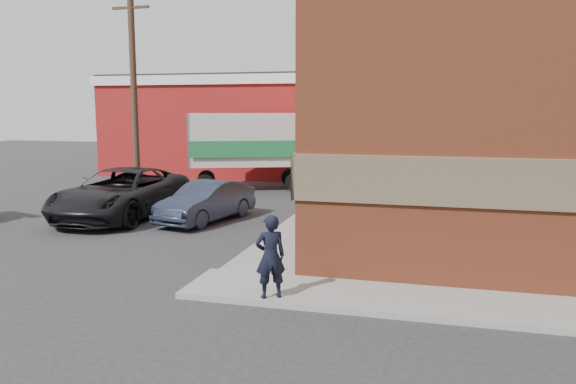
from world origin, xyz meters
The scene contains 9 objects.
ground centered at (0.00, 0.00, 0.00)m, with size 90.00×90.00×0.00m, color #28282B.
brick_building centered at (8.50, 9.00, 4.68)m, with size 14.25×18.25×9.36m.
sidewalk_west centered at (0.60, 9.00, 0.06)m, with size 1.80×18.00×0.12m, color gray.
warehouse centered at (-6.00, 20.00, 2.81)m, with size 16.30×8.30×5.60m.
utility_pole centered at (-7.50, 9.00, 4.75)m, with size 2.00×0.26×9.00m.
man centered at (1.40, -1.55, 0.94)m, with size 0.60×0.39×1.64m, color black.
sedan centered at (-2.98, 5.57, 0.67)m, with size 1.41×4.05×1.33m, color #2A3146.
suv_a centered at (-6.07, 5.46, 0.85)m, with size 2.81×6.10×1.70m, color black.
box_truck centered at (-3.39, 13.35, 2.04)m, with size 7.44×4.61×3.54m.
Camera 1 is at (4.43, -11.58, 3.75)m, focal length 35.00 mm.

